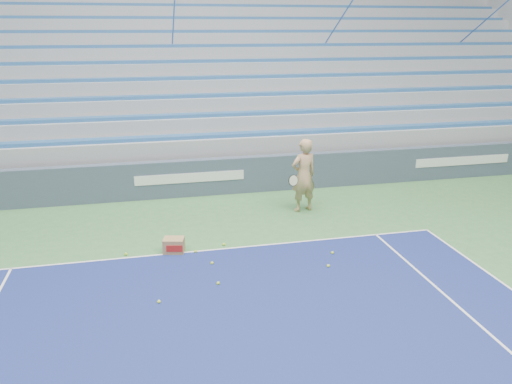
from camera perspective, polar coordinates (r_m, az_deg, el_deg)
The scene contains 12 objects.
sponsor_barrier at distance 14.92m, azimuth -7.57°, elevation 1.60°, with size 30.00×0.32×1.10m.
bleachers at distance 20.16m, azimuth -9.36°, elevation 11.11°, with size 31.00×9.15×7.30m.
tennis_player at distance 13.49m, azimuth 5.46°, elevation 1.90°, with size 1.02×0.94×2.01m.
ball_box at distance 11.34m, azimuth -9.37°, elevation -6.05°, with size 0.51×0.44×0.34m.
tennis_ball_0 at distance 11.29m, azimuth 8.72°, elevation -6.89°, with size 0.07×0.07×0.07m, color #C0E32E.
tennis_ball_1 at distance 10.74m, azimuth -5.05°, elevation -8.09°, with size 0.07×0.07×0.07m, color #C0E32E.
tennis_ball_2 at distance 11.30m, azimuth -6.92°, elevation -6.77°, with size 0.07×0.07×0.07m, color #C0E32E.
tennis_ball_3 at distance 11.60m, azimuth -3.69°, elevation -5.98°, with size 0.07×0.07×0.07m, color #C0E32E.
tennis_ball_4 at distance 10.69m, azimuth 8.26°, elevation -8.36°, with size 0.07×0.07×0.07m, color #C0E32E.
tennis_ball_5 at distance 9.48m, azimuth -11.04°, elevation -12.21°, with size 0.07×0.07×0.07m, color #C0E32E.
tennis_ball_6 at distance 9.94m, azimuth -4.34°, elevation -10.37°, with size 0.07×0.07×0.07m, color #C0E32E.
tennis_ball_7 at distance 11.47m, azimuth -14.65°, elevation -6.88°, with size 0.07×0.07×0.07m, color #C0E32E.
Camera 1 is at (-1.17, 1.62, 4.79)m, focal length 35.00 mm.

